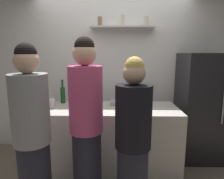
{
  "coord_description": "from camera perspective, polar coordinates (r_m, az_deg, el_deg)",
  "views": [
    {
      "loc": [
        0.04,
        -2.1,
        1.63
      ],
      "look_at": [
        -0.01,
        0.48,
        1.15
      ],
      "focal_mm": 31.47,
      "sensor_mm": 36.0,
      "label": 1
    }
  ],
  "objects": [
    {
      "name": "person_pink_top",
      "position": [
        2.05,
        -7.46,
        -10.53
      ],
      "size": [
        0.34,
        0.34,
        1.79
      ],
      "rotation": [
        0.0,
        0.0,
        5.69
      ],
      "color": "#262633",
      "rests_on": "ground"
    },
    {
      "name": "person_grey_hoodie",
      "position": [
        2.01,
        -22.12,
        -12.89
      ],
      "size": [
        0.34,
        0.34,
        1.72
      ],
      "rotation": [
        0.0,
        0.0,
        0.01
      ],
      "color": "#262633",
      "rests_on": "ground"
    },
    {
      "name": "wine_bottle_pale_glass",
      "position": [
        2.44,
        -4.63,
        -3.87
      ],
      "size": [
        0.08,
        0.08,
        0.33
      ],
      "color": "#B2BFB2",
      "rests_on": "counter"
    },
    {
      "name": "back_wall_assembly",
      "position": [
        3.36,
        0.45,
        4.92
      ],
      "size": [
        4.8,
        0.32,
        2.6
      ],
      "color": "white",
      "rests_on": "ground"
    },
    {
      "name": "wine_bottle_green_glass",
      "position": [
        2.99,
        -14.1,
        -1.38
      ],
      "size": [
        0.07,
        0.07,
        0.34
      ],
      "color": "#19471E",
      "rests_on": "counter"
    },
    {
      "name": "person_blonde",
      "position": [
        1.94,
        6.08,
        -15.28
      ],
      "size": [
        0.34,
        0.34,
        1.6
      ],
      "rotation": [
        0.0,
        0.0,
        5.03
      ],
      "color": "#262633",
      "rests_on": "ground"
    },
    {
      "name": "refrigerator",
      "position": [
        3.32,
        24.12,
        -4.63
      ],
      "size": [
        0.62,
        0.68,
        1.63
      ],
      "color": "black",
      "rests_on": "ground"
    },
    {
      "name": "utensil_holder",
      "position": [
        2.78,
        -17.17,
        -3.83
      ],
      "size": [
        0.11,
        0.11,
        0.23
      ],
      "color": "#B2B2B7",
      "rests_on": "counter"
    },
    {
      "name": "wine_bottle_dark_glass",
      "position": [
        2.68,
        -10.83,
        -2.58
      ],
      "size": [
        0.07,
        0.07,
        0.33
      ],
      "color": "black",
      "rests_on": "counter"
    },
    {
      "name": "water_bottle_plastic",
      "position": [
        2.98,
        -8.08,
        -1.53
      ],
      "size": [
        0.09,
        0.09,
        0.25
      ],
      "color": "silver",
      "rests_on": "counter"
    },
    {
      "name": "counter",
      "position": [
        2.84,
        0.0,
        -14.08
      ],
      "size": [
        1.79,
        0.74,
        0.9
      ],
      "primitive_type": "cube",
      "color": "#B7B2A8",
      "rests_on": "ground"
    },
    {
      "name": "baking_pan",
      "position": [
        2.85,
        2.97,
        -3.82
      ],
      "size": [
        0.34,
        0.24,
        0.05
      ],
      "primitive_type": "cube",
      "color": "gray",
      "rests_on": "counter"
    }
  ]
}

